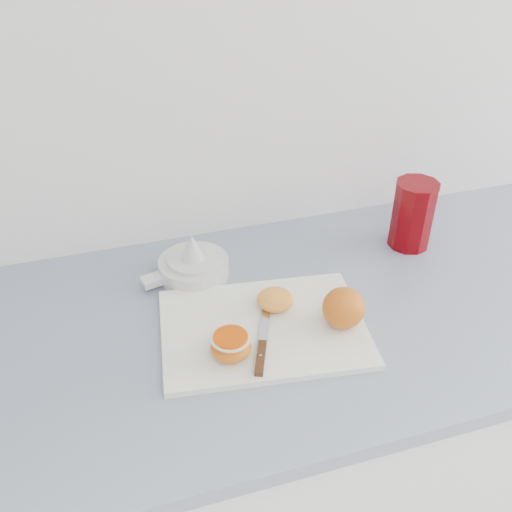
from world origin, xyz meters
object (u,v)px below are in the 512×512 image
at_px(cutting_board, 263,328).
at_px(half_orange, 231,346).
at_px(counter, 321,445).
at_px(red_tumbler, 412,217).
at_px(citrus_juicer, 193,264).

bearing_deg(cutting_board, half_orange, -143.92).
xyz_separation_m(counter, cutting_board, (-0.16, -0.04, 0.45)).
height_order(counter, half_orange, half_orange).
relative_size(half_orange, red_tumbler, 0.46).
xyz_separation_m(counter, red_tumbler, (0.22, 0.13, 0.51)).
height_order(half_orange, red_tumbler, red_tumbler).
bearing_deg(half_orange, counter, 22.24).
height_order(half_orange, citrus_juicer, citrus_juicer).
bearing_deg(half_orange, red_tumbler, 26.27).
xyz_separation_m(half_orange, red_tumbler, (0.46, 0.23, 0.04)).
relative_size(counter, half_orange, 34.72).
bearing_deg(citrus_juicer, counter, -32.47).
bearing_deg(citrus_juicer, red_tumbler, -3.12).
bearing_deg(red_tumbler, cutting_board, -155.82).
bearing_deg(citrus_juicer, cutting_board, -66.84).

